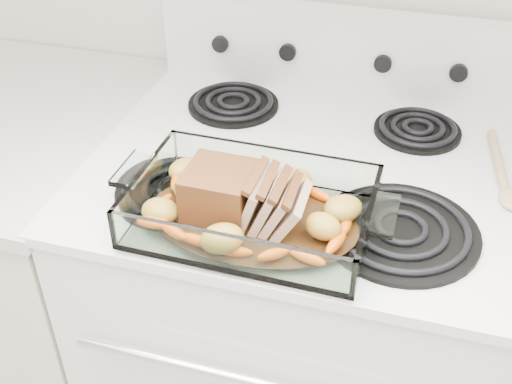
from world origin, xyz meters
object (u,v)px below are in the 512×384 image
(electric_range, at_px, (296,327))
(pork_roast, at_px, (235,196))
(baking_dish, at_px, (252,214))
(counter_left, at_px, (38,275))

(electric_range, distance_m, pork_roast, 0.56)
(electric_range, relative_size, baking_dish, 3.02)
(electric_range, height_order, pork_roast, electric_range)
(counter_left, distance_m, baking_dish, 0.83)
(electric_range, xyz_separation_m, pork_roast, (-0.07, -0.21, 0.51))
(baking_dish, height_order, pork_roast, pork_roast)
(baking_dish, xyz_separation_m, pork_roast, (-0.03, 0.00, 0.03))
(baking_dish, bearing_deg, pork_roast, -179.13)
(counter_left, height_order, pork_roast, pork_roast)
(baking_dish, bearing_deg, counter_left, 162.27)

